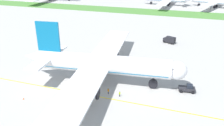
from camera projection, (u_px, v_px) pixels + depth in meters
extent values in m
plane|color=#ADAAA5|center=(87.00, 89.00, 66.77)|extent=(600.00, 600.00, 0.00)
cube|color=yellow|center=(83.00, 94.00, 64.30)|extent=(280.00, 0.36, 0.01)
cube|color=#4C8438|center=(155.00, 12.00, 172.78)|extent=(320.00, 24.00, 0.10)
cylinder|color=white|center=(103.00, 64.00, 67.69)|extent=(40.02, 10.29, 5.63)
cube|color=#0C6B9E|center=(103.00, 67.00, 68.08)|extent=(38.39, 9.65, 0.68)
sphere|color=white|center=(177.00, 70.00, 63.57)|extent=(5.35, 5.35, 5.35)
cone|color=white|center=(34.00, 57.00, 71.83)|extent=(6.71, 5.48, 4.78)
cube|color=#0C6B9E|center=(48.00, 37.00, 67.99)|extent=(7.15, 1.40, 9.00)
cube|color=white|center=(56.00, 50.00, 75.77)|extent=(5.40, 9.46, 0.39)
cube|color=white|center=(39.00, 64.00, 65.67)|extent=(5.40, 9.46, 0.39)
cube|color=white|center=(111.00, 44.00, 86.88)|extent=(12.89, 36.45, 0.45)
cube|color=white|center=(71.00, 103.00, 49.83)|extent=(12.89, 36.45, 0.45)
cylinder|color=#B7BABF|center=(110.00, 56.00, 80.12)|extent=(5.67, 3.71, 3.09)
cylinder|color=black|center=(117.00, 56.00, 79.61)|extent=(0.85, 3.28, 3.25)
cylinder|color=#B7BABF|center=(87.00, 92.00, 57.47)|extent=(5.67, 3.71, 3.09)
cylinder|color=black|center=(98.00, 93.00, 56.96)|extent=(0.85, 3.28, 3.25)
cylinder|color=black|center=(153.00, 81.00, 66.34)|extent=(0.59, 0.59, 2.18)
cylinder|color=black|center=(153.00, 84.00, 66.77)|extent=(2.80, 1.51, 2.67)
cylinder|color=black|center=(96.00, 71.00, 72.50)|extent=(0.59, 0.59, 2.18)
cylinder|color=black|center=(96.00, 74.00, 72.94)|extent=(2.80, 1.51, 2.67)
cylinder|color=black|center=(90.00, 79.00, 67.20)|extent=(0.59, 0.59, 2.18)
cylinder|color=black|center=(90.00, 82.00, 67.63)|extent=(2.80, 1.51, 2.67)
cube|color=black|center=(174.00, 68.00, 63.46)|extent=(2.46, 4.42, 1.01)
sphere|color=black|center=(59.00, 55.00, 72.87)|extent=(0.39, 0.39, 0.39)
sphere|color=black|center=(70.00, 56.00, 72.14)|extent=(0.39, 0.39, 0.39)
sphere|color=black|center=(81.00, 57.00, 71.42)|extent=(0.39, 0.39, 0.39)
sphere|color=black|center=(93.00, 58.00, 70.69)|extent=(0.39, 0.39, 0.39)
sphere|color=black|center=(105.00, 59.00, 69.96)|extent=(0.39, 0.39, 0.39)
sphere|color=black|center=(117.00, 60.00, 69.24)|extent=(0.39, 0.39, 0.39)
sphere|color=black|center=(129.00, 61.00, 68.51)|extent=(0.39, 0.39, 0.39)
sphere|color=black|center=(142.00, 62.00, 67.79)|extent=(0.39, 0.39, 0.39)
sphere|color=black|center=(155.00, 63.00, 67.06)|extent=(0.39, 0.39, 0.39)
cube|color=#26262B|center=(187.00, 89.00, 65.12)|extent=(4.72, 2.64, 0.87)
cube|color=black|center=(190.00, 86.00, 64.64)|extent=(1.80, 1.79, 0.90)
cylinder|color=black|center=(175.00, 88.00, 65.84)|extent=(1.80, 0.33, 0.12)
cylinder|color=black|center=(181.00, 91.00, 64.64)|extent=(0.94, 0.45, 0.90)
cylinder|color=black|center=(181.00, 88.00, 66.55)|extent=(0.94, 0.45, 0.90)
cylinder|color=black|center=(193.00, 93.00, 64.04)|extent=(0.94, 0.45, 0.90)
cylinder|color=black|center=(192.00, 89.00, 65.94)|extent=(0.94, 0.45, 0.90)
cylinder|color=black|center=(108.00, 92.00, 64.14)|extent=(0.13, 0.13, 0.86)
cylinder|color=orange|center=(108.00, 90.00, 63.97)|extent=(0.10, 0.10, 0.55)
cylinder|color=black|center=(108.00, 93.00, 64.00)|extent=(0.13, 0.13, 0.86)
cylinder|color=orange|center=(109.00, 91.00, 63.61)|extent=(0.10, 0.10, 0.55)
cube|color=orange|center=(108.00, 90.00, 63.78)|extent=(0.52, 0.46, 0.61)
sphere|color=brown|center=(108.00, 89.00, 63.60)|extent=(0.23, 0.23, 0.23)
cylinder|color=black|center=(119.00, 95.00, 62.70)|extent=(0.11, 0.11, 0.78)
cylinder|color=#BFE519|center=(119.00, 94.00, 62.37)|extent=(0.09, 0.09, 0.50)
cylinder|color=black|center=(120.00, 95.00, 62.82)|extent=(0.11, 0.11, 0.78)
cylinder|color=#BFE519|center=(120.00, 93.00, 62.65)|extent=(0.09, 0.09, 0.50)
cube|color=#BFE519|center=(120.00, 93.00, 62.50)|extent=(0.40, 0.47, 0.55)
sphere|color=brown|center=(120.00, 92.00, 62.34)|extent=(0.21, 0.21, 0.21)
cylinder|color=black|center=(78.00, 116.00, 54.01)|extent=(0.13, 0.13, 0.88)
cylinder|color=#BFE519|center=(79.00, 114.00, 53.84)|extent=(0.10, 0.10, 0.56)
cylinder|color=black|center=(78.00, 117.00, 53.85)|extent=(0.13, 0.13, 0.88)
cylinder|color=#BFE519|center=(77.00, 115.00, 53.45)|extent=(0.10, 0.10, 0.56)
cube|color=#BFE519|center=(78.00, 114.00, 53.63)|extent=(0.37, 0.52, 0.62)
sphere|color=tan|center=(78.00, 112.00, 53.46)|extent=(0.24, 0.24, 0.24)
cube|color=#F2590C|center=(24.00, 99.00, 61.69)|extent=(0.36, 0.36, 0.03)
cone|color=#F2590C|center=(23.00, 98.00, 61.57)|extent=(0.28, 0.28, 0.55)
cylinder|color=white|center=(23.00, 98.00, 61.56)|extent=(0.17, 0.17, 0.06)
cube|color=black|center=(171.00, 40.00, 104.28)|extent=(4.62, 3.44, 2.64)
cube|color=black|center=(165.00, 40.00, 106.08)|extent=(2.23, 2.39, 1.68)
cube|color=#263347|center=(164.00, 39.00, 106.41)|extent=(0.71, 1.59, 0.74)
cylinder|color=black|center=(164.00, 42.00, 105.73)|extent=(0.95, 0.62, 0.90)
cylinder|color=black|center=(166.00, 41.00, 107.11)|extent=(0.95, 0.62, 0.90)
cylinder|color=black|center=(171.00, 44.00, 103.48)|extent=(0.95, 0.62, 0.90)
cylinder|color=black|center=(173.00, 42.00, 104.86)|extent=(0.95, 0.62, 0.90)
cylinder|color=black|center=(69.00, 0.00, 226.13)|extent=(2.34, 1.22, 2.26)
cube|color=#0C6B9E|center=(166.00, 0.00, 200.23)|extent=(32.83, 6.17, 0.57)
cone|color=white|center=(189.00, 0.00, 193.15)|extent=(5.47, 4.34, 4.06)
cube|color=white|center=(183.00, 0.00, 190.39)|extent=(4.15, 7.84, 0.33)
cube|color=white|center=(164.00, 3.00, 184.51)|extent=(9.14, 30.96, 0.38)
cylinder|color=#B7BABF|center=(164.00, 3.00, 191.29)|extent=(4.68, 2.87, 2.63)
cylinder|color=black|center=(162.00, 3.00, 192.07)|extent=(0.54, 2.78, 2.76)
cylinder|color=#B7BABF|center=(169.00, 0.00, 209.67)|extent=(4.68, 2.87, 2.63)
cylinder|color=black|center=(166.00, 0.00, 210.45)|extent=(0.54, 2.78, 2.76)
cylinder|color=black|center=(151.00, 2.00, 205.67)|extent=(0.50, 0.50, 1.85)
cylinder|color=black|center=(151.00, 3.00, 206.04)|extent=(2.32, 1.14, 2.27)
cylinder|color=black|center=(168.00, 3.00, 198.14)|extent=(0.50, 0.50, 1.85)
cylinder|color=black|center=(168.00, 5.00, 198.51)|extent=(2.32, 1.14, 2.27)
cylinder|color=black|center=(169.00, 3.00, 202.41)|extent=(0.50, 0.50, 1.85)
cylinder|color=black|center=(169.00, 4.00, 202.78)|extent=(2.32, 1.14, 2.27)
cylinder|color=white|center=(213.00, 1.00, 189.44)|extent=(29.93, 14.53, 4.61)
cube|color=#0C6B9E|center=(213.00, 2.00, 189.76)|extent=(28.67, 13.77, 0.55)
cube|color=white|center=(209.00, 5.00, 177.44)|extent=(15.41, 27.78, 0.37)
cube|color=white|center=(221.00, 0.00, 200.18)|extent=(15.41, 27.78, 0.37)
cylinder|color=#B7BABF|center=(210.00, 5.00, 182.88)|extent=(4.98, 3.87, 2.54)
cylinder|color=black|center=(207.00, 5.00, 184.14)|extent=(1.26, 2.63, 2.66)
cylinder|color=#B7BABF|center=(217.00, 2.00, 196.88)|extent=(4.98, 3.87, 2.54)
cylinder|color=black|center=(215.00, 2.00, 198.13)|extent=(1.26, 2.63, 2.66)
cylinder|color=black|center=(199.00, 4.00, 197.29)|extent=(0.48, 0.48, 1.79)
cylinder|color=black|center=(199.00, 5.00, 197.64)|extent=(2.39, 1.67, 2.19)
cylinder|color=black|center=(215.00, 6.00, 187.60)|extent=(0.48, 0.48, 1.79)
cylinder|color=black|center=(215.00, 7.00, 187.95)|extent=(2.39, 1.67, 2.19)
cylinder|color=black|center=(217.00, 5.00, 191.06)|extent=(0.48, 0.48, 1.79)
cylinder|color=black|center=(216.00, 6.00, 191.42)|extent=(2.39, 1.67, 2.19)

